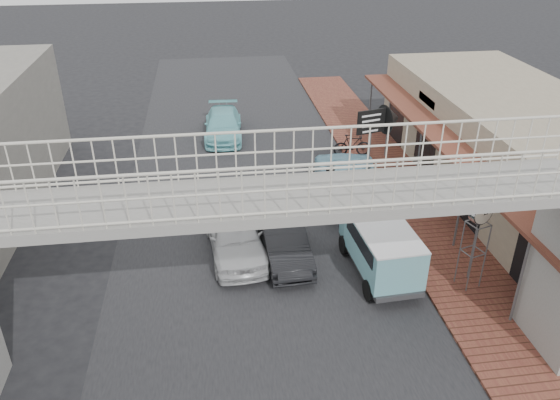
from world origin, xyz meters
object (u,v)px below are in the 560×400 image
object	(u,v)px
arrow_sign	(389,120)
angkot_far	(223,125)
dark_sedan	(283,240)
street_clock	(480,217)
white_hatchback	(235,233)
motorcycle_near	(415,195)
motorcycle_far	(352,145)
angkot_curb	(348,177)
angkot_van	(381,244)

from	to	relation	value
arrow_sign	angkot_far	bearing A→B (deg)	121.81
angkot_far	dark_sedan	bearing A→B (deg)	-79.40
street_clock	arrow_sign	world-z (taller)	arrow_sign
angkot_far	street_clock	size ratio (longest dim) A/B	1.55
white_hatchback	motorcycle_near	size ratio (longest dim) A/B	2.96
white_hatchback	motorcycle_far	size ratio (longest dim) A/B	2.49
white_hatchback	street_clock	world-z (taller)	street_clock
arrow_sign	white_hatchback	bearing A→B (deg)	-160.57
angkot_far	street_clock	xyz separation A→B (m)	(7.09, -13.96, 1.90)
angkot_curb	arrow_sign	size ratio (longest dim) A/B	1.58
white_hatchback	angkot_van	world-z (taller)	angkot_van
white_hatchback	angkot_far	size ratio (longest dim) A/B	0.98
angkot_curb	motorcycle_far	size ratio (longest dim) A/B	3.02
angkot_van	arrow_sign	world-z (taller)	arrow_sign
dark_sedan	angkot_curb	xyz separation A→B (m)	(3.36, 4.31, 0.09)
angkot_van	dark_sedan	bearing A→B (deg)	150.95
angkot_far	motorcycle_near	world-z (taller)	angkot_far
motorcycle_near	angkot_far	bearing A→B (deg)	36.92
angkot_far	arrow_sign	bearing A→B (deg)	-40.18
dark_sedan	arrow_sign	world-z (taller)	arrow_sign
angkot_far	motorcycle_far	world-z (taller)	angkot_far
dark_sedan	motorcycle_far	xyz separation A→B (m)	(4.46, 7.93, -0.03)
dark_sedan	street_clock	size ratio (longest dim) A/B	1.36
arrow_sign	street_clock	bearing A→B (deg)	-102.36
angkot_van	motorcycle_far	world-z (taller)	angkot_van
angkot_curb	street_clock	xyz separation A→B (m)	(2.18, -6.81, 1.82)
motorcycle_near	arrow_sign	distance (m)	3.37
angkot_curb	arrow_sign	bearing A→B (deg)	-148.54
motorcycle_far	arrow_sign	size ratio (longest dim) A/B	0.53
dark_sedan	angkot_van	xyz separation A→B (m)	(2.97, -1.44, 0.50)
angkot_curb	arrow_sign	distance (m)	2.93
angkot_curb	motorcycle_far	world-z (taller)	angkot_curb
motorcycle_near	angkot_van	bearing A→B (deg)	143.62
street_clock	dark_sedan	bearing A→B (deg)	138.35
white_hatchback	street_clock	xyz separation A→B (m)	(7.17, -2.98, 1.81)
dark_sedan	angkot_far	xyz separation A→B (m)	(-1.54, 11.47, -0.00)
angkot_van	arrow_sign	bearing A→B (deg)	68.15
arrow_sign	dark_sedan	bearing A→B (deg)	-150.19
angkot_van	street_clock	xyz separation A→B (m)	(2.58, -1.06, 1.41)
dark_sedan	motorcycle_near	world-z (taller)	dark_sedan
dark_sedan	motorcycle_near	bearing A→B (deg)	23.33
motorcycle_near	motorcycle_far	distance (m)	5.25
dark_sedan	motorcycle_far	size ratio (longest dim) A/B	2.25
angkot_far	angkot_van	xyz separation A→B (m)	(4.51, -12.90, 0.50)
street_clock	arrow_sign	xyz separation A→B (m)	(-0.36, 7.66, 0.30)
white_hatchback	motorcycle_near	world-z (taller)	white_hatchback
dark_sedan	motorcycle_near	xyz separation A→B (m)	(5.76, 2.84, -0.17)
angkot_far	angkot_curb	bearing A→B (deg)	-52.63
arrow_sign	angkot_curb	bearing A→B (deg)	-169.99
angkot_curb	white_hatchback	bearing A→B (deg)	43.89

